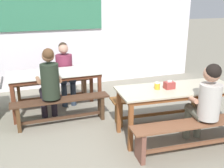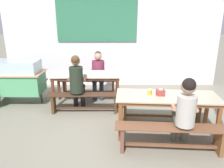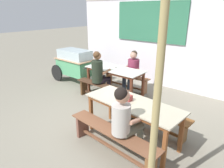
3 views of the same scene
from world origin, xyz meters
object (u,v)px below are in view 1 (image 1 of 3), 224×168
(soup_bowl, at_px, (52,71))
(bench_near_front, at_px, (193,133))
(bench_far_front, at_px, (61,107))
(bench_near_back, at_px, (159,103))
(bench_far_back, at_px, (53,88))
(dining_table_near, at_px, (176,93))
(dining_table_far, at_px, (55,77))
(condiment_jar, at_px, (157,86))
(person_center_facing, at_px, (65,69))
(tissue_box, at_px, (169,85))
(person_left_back_turned, at_px, (50,82))
(person_near_front, at_px, (206,100))

(soup_bowl, bearing_deg, bench_near_front, -51.93)
(bench_far_front, distance_m, bench_near_back, 1.71)
(bench_far_back, distance_m, bench_near_front, 3.04)
(dining_table_near, relative_size, bench_near_back, 1.06)
(dining_table_far, bearing_deg, dining_table_near, -42.76)
(bench_near_back, distance_m, condiment_jar, 0.80)
(bench_far_front, distance_m, bench_near_front, 2.18)
(dining_table_far, height_order, bench_near_back, dining_table_far)
(bench_near_back, relative_size, person_center_facing, 1.43)
(dining_table_far, relative_size, dining_table_near, 0.91)
(tissue_box, xyz_separation_m, soup_bowl, (-1.55, 1.53, -0.03))
(bench_near_front, bearing_deg, person_left_back_turned, 137.78)
(bench_far_back, distance_m, person_center_facing, 0.49)
(dining_table_far, xyz_separation_m, person_near_front, (1.79, -1.98, 0.03))
(dining_table_near, relative_size, soup_bowl, 14.37)
(soup_bowl, bearing_deg, person_center_facing, 54.56)
(bench_far_back, distance_m, bench_far_front, 1.10)
(tissue_box, xyz_separation_m, condiment_jar, (-0.19, 0.04, -0.00))
(condiment_jar, relative_size, soup_bowl, 0.82)
(bench_near_front, xyz_separation_m, condiment_jar, (-0.27, 0.59, 0.53))
(condiment_jar, bearing_deg, soup_bowl, 132.43)
(condiment_jar, bearing_deg, tissue_box, -11.09)
(person_near_front, bearing_deg, soup_bowl, 132.37)
(bench_near_back, relative_size, tissue_box, 11.94)
(dining_table_near, bearing_deg, bench_far_back, 128.46)
(person_left_back_turned, relative_size, person_center_facing, 1.08)
(bench_near_front, distance_m, person_center_facing, 2.88)
(bench_near_back, distance_m, bench_near_front, 1.10)
(bench_near_back, bearing_deg, bench_near_front, -94.05)
(bench_far_back, bearing_deg, condiment_jar, -56.62)
(bench_far_front, bearing_deg, condiment_jar, -34.64)
(dining_table_near, distance_m, bench_far_back, 2.65)
(bench_far_front, relative_size, condiment_jar, 15.47)
(person_near_front, relative_size, condiment_jar, 11.89)
(bench_near_front, height_order, person_near_front, person_near_front)
(bench_far_front, distance_m, tissue_box, 1.84)
(bench_far_back, relative_size, condiment_jar, 14.71)
(person_near_front, xyz_separation_m, condiment_jar, (-0.48, 0.53, 0.10))
(dining_table_near, distance_m, bench_near_front, 0.68)
(dining_table_far, bearing_deg, tissue_box, -44.81)
(bench_far_back, xyz_separation_m, bench_near_front, (1.59, -2.60, 0.01))
(tissue_box, relative_size, soup_bowl, 1.14)
(bench_far_back, bearing_deg, bench_near_back, -42.05)
(dining_table_far, height_order, bench_far_front, dining_table_far)
(bench_far_back, relative_size, tissue_box, 10.65)
(dining_table_near, xyz_separation_m, bench_near_front, (-0.04, -0.55, -0.40))
(bench_near_back, distance_m, person_near_front, 1.12)
(bench_far_back, distance_m, soup_bowl, 0.72)
(bench_far_back, bearing_deg, person_near_front, -54.61)
(dining_table_near, distance_m, bench_far_front, 1.92)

